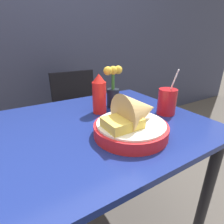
# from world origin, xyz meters

# --- Properties ---
(wall_window) EXTENTS (7.00, 0.06, 2.60)m
(wall_window) POSITION_xyz_m (0.00, 1.28, 1.30)
(wall_window) COLOR #2D334C
(wall_window) RESTS_ON ground_plane
(dining_table) EXTENTS (0.90, 0.80, 0.74)m
(dining_table) POSITION_xyz_m (0.00, 0.00, 0.62)
(dining_table) COLOR navy
(dining_table) RESTS_ON ground_plane
(chair_far_window) EXTENTS (0.40, 0.40, 0.84)m
(chair_far_window) POSITION_xyz_m (0.16, 0.78, 0.50)
(chair_far_window) COLOR black
(chair_far_window) RESTS_ON ground_plane
(food_basket) EXTENTS (0.29, 0.29, 0.18)m
(food_basket) POSITION_xyz_m (0.04, -0.17, 0.80)
(food_basket) COLOR red
(food_basket) RESTS_ON dining_table
(ketchup_bottle) EXTENTS (0.07, 0.07, 0.20)m
(ketchup_bottle) POSITION_xyz_m (0.03, 0.11, 0.84)
(ketchup_bottle) COLOR red
(ketchup_bottle) RESTS_ON dining_table
(drink_cup) EXTENTS (0.09, 0.09, 0.23)m
(drink_cup) POSITION_xyz_m (0.32, -0.09, 0.80)
(drink_cup) COLOR red
(drink_cup) RESTS_ON dining_table
(flower_vase) EXTENTS (0.11, 0.07, 0.23)m
(flower_vase) POSITION_xyz_m (0.14, 0.14, 0.85)
(flower_vase) COLOR black
(flower_vase) RESTS_ON dining_table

